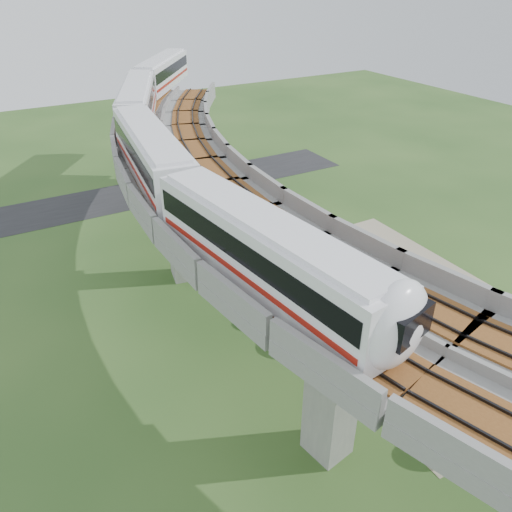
# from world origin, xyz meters

# --- Properties ---
(ground) EXTENTS (160.00, 160.00, 0.00)m
(ground) POSITION_xyz_m (0.00, 0.00, 0.00)
(ground) COLOR #2B4F1F
(ground) RESTS_ON ground
(dirt_lot) EXTENTS (18.00, 26.00, 0.04)m
(dirt_lot) POSITION_xyz_m (14.00, -2.00, 0.02)
(dirt_lot) COLOR gray
(dirt_lot) RESTS_ON ground
(asphalt_road) EXTENTS (60.00, 8.00, 0.03)m
(asphalt_road) POSITION_xyz_m (0.00, 30.00, 0.01)
(asphalt_road) COLOR #232326
(asphalt_road) RESTS_ON ground
(viaduct) EXTENTS (19.58, 73.98, 11.40)m
(viaduct) POSITION_xyz_m (3.84, 0.00, 9.05)
(viaduct) COLOR #99968E
(viaduct) RESTS_ON ground
(metro_train) EXTENTS (19.12, 59.55, 3.64)m
(metro_train) POSITION_xyz_m (2.03, 14.05, 12.31)
(metro_train) COLOR white
(metro_train) RESTS_ON ground
(fence) EXTENTS (3.87, 38.73, 1.50)m
(fence) POSITION_xyz_m (9.75, 0.00, 0.75)
(fence) COLOR #2D382D
(fence) RESTS_ON ground
(tree_0) EXTENTS (1.84, 1.84, 2.66)m
(tree_0) POSITION_xyz_m (11.41, 22.42, 1.87)
(tree_0) COLOR #382314
(tree_0) RESTS_ON ground
(tree_1) EXTENTS (3.13, 3.13, 3.77)m
(tree_1) POSITION_xyz_m (10.13, 17.69, 2.44)
(tree_1) COLOR #382314
(tree_1) RESTS_ON ground
(tree_2) EXTENTS (2.78, 2.78, 3.76)m
(tree_2) POSITION_xyz_m (8.30, 14.06, 2.57)
(tree_2) COLOR #382314
(tree_2) RESTS_ON ground
(tree_3) EXTENTS (1.82, 1.82, 2.46)m
(tree_3) POSITION_xyz_m (7.61, 8.57, 1.68)
(tree_3) COLOR #382314
(tree_3) RESTS_ON ground
(tree_4) EXTENTS (2.29, 2.29, 3.13)m
(tree_4) POSITION_xyz_m (5.86, 0.34, 2.15)
(tree_4) COLOR #382314
(tree_4) RESTS_ON ground
(tree_5) EXTENTS (2.99, 2.99, 3.78)m
(tree_5) POSITION_xyz_m (7.09, -3.37, 2.51)
(tree_5) COLOR #382314
(tree_5) RESTS_ON ground
(tree_6) EXTENTS (2.60, 2.60, 2.87)m
(tree_6) POSITION_xyz_m (8.07, -9.25, 1.77)
(tree_6) COLOR #382314
(tree_6) RESTS_ON ground
(tree_7) EXTENTS (2.12, 2.12, 3.13)m
(tree_7) POSITION_xyz_m (8.22, -14.66, 2.23)
(tree_7) COLOR #382314
(tree_7) RESTS_ON ground
(car_white) EXTENTS (3.51, 3.74, 1.25)m
(car_white) POSITION_xyz_m (10.68, -4.88, 0.67)
(car_white) COLOR silver
(car_white) RESTS_ON dirt_lot
(car_red) EXTENTS (4.22, 3.45, 1.35)m
(car_red) POSITION_xyz_m (14.02, -4.36, 0.72)
(car_red) COLOR #AB0F1A
(car_red) RESTS_ON dirt_lot
(car_dark) EXTENTS (4.97, 2.84, 1.36)m
(car_dark) POSITION_xyz_m (14.01, 1.12, 0.72)
(car_dark) COLOR black
(car_dark) RESTS_ON dirt_lot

